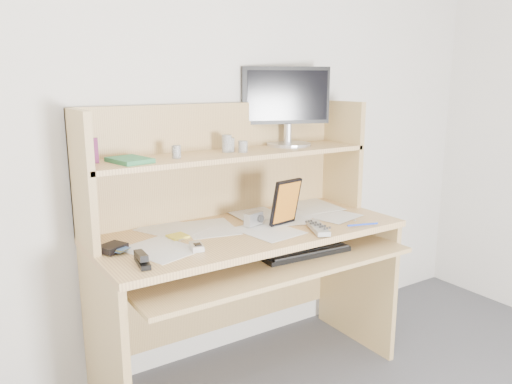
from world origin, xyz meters
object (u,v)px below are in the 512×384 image
game_case (286,202)px  tv_remote (318,228)px  monitor (287,104)px  keyboard (304,251)px  desk (240,236)px

game_case → tv_remote: bearing=-73.1°
tv_remote → monitor: size_ratio=0.47×
keyboard → tv_remote: tv_remote is taller
monitor → desk: bearing=-138.7°
tv_remote → monitor: bearing=96.1°
tv_remote → game_case: (-0.07, 0.15, 0.10)m
desk → tv_remote: desk is taller
keyboard → game_case: 0.24m
keyboard → monitor: bearing=68.1°
desk → game_case: desk is taller
monitor → tv_remote: bearing=-87.4°
desk → keyboard: bearing=-57.0°
tv_remote → game_case: 0.19m
keyboard → tv_remote: 0.12m
tv_remote → monitor: 0.69m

